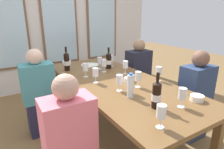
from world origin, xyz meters
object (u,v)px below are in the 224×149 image
object	(u,v)px
water_bottle	(131,86)
wine_glass_6	(112,59)
wine_glass_0	(159,71)
wine_glass_5	(182,94)
seated_person_3	(138,75)
wine_glass_4	(100,61)
tasting_bowl_0	(129,80)
wine_glass_11	(125,65)
seated_person_0	(70,146)
seated_person_1	(195,98)
wine_bottle_0	(67,61)
wine_glass_3	(119,80)
wine_bottle_2	(109,61)
seated_person_2	(39,95)
wine_glass_9	(104,63)
tasting_bowl_1	(197,98)
wine_glass_2	(96,73)
tasting_bowl_2	(67,63)
dining_table	(116,86)
white_plate_0	(90,65)
wine_glass_10	(138,77)
wine_glass_1	(161,112)
wine_bottle_1	(156,95)
wine_glass_8	(85,68)

from	to	relation	value
water_bottle	wine_glass_6	size ratio (longest dim) A/B	1.38
wine_glass_0	wine_glass_5	size ratio (longest dim) A/B	1.00
wine_glass_0	seated_person_3	size ratio (longest dim) A/B	0.16
wine_glass_4	wine_glass_6	size ratio (longest dim) A/B	1.00
tasting_bowl_0	wine_glass_11	bearing A→B (deg)	62.96
seated_person_0	seated_person_3	distance (m)	1.94
seated_person_1	wine_bottle_0	bearing A→B (deg)	132.65
wine_glass_3	wine_glass_11	bearing A→B (deg)	48.95
wine_glass_5	wine_glass_11	size ratio (longest dim) A/B	1.00
wine_bottle_0	wine_bottle_2	distance (m)	0.59
tasting_bowl_0	seated_person_2	xyz separation A→B (m)	(-0.90, 0.66, -0.24)
wine_glass_3	wine_glass_5	bearing A→B (deg)	-66.19
water_bottle	wine_bottle_2	bearing A→B (deg)	71.16
wine_bottle_0	seated_person_2	bearing A→B (deg)	-159.59
wine_glass_9	seated_person_1	xyz separation A→B (m)	(0.74, -0.91, -0.33)
tasting_bowl_0	tasting_bowl_1	size ratio (longest dim) A/B	0.95
water_bottle	seated_person_3	size ratio (longest dim) A/B	0.22
tasting_bowl_0	wine_glass_2	bearing A→B (deg)	154.01
wine_bottle_0	tasting_bowl_1	size ratio (longest dim) A/B	2.70
wine_glass_2	wine_glass_9	distance (m)	0.44
wine_glass_2	wine_glass_5	distance (m)	0.98
seated_person_0	tasting_bowl_2	bearing A→B (deg)	71.57
dining_table	tasting_bowl_2	distance (m)	1.08
tasting_bowl_1	wine_glass_2	xyz separation A→B (m)	(-0.58, 0.90, 0.09)
wine_glass_5	seated_person_0	world-z (taller)	seated_person_0
seated_person_2	water_bottle	bearing A→B (deg)	-57.31
wine_bottle_2	wine_glass_11	bearing A→B (deg)	-80.76
seated_person_3	wine_glass_9	bearing A→B (deg)	-166.81
wine_bottle_2	wine_glass_5	distance (m)	1.36
white_plate_0	wine_glass_10	world-z (taller)	wine_glass_10
wine_bottle_2	wine_glass_11	world-z (taller)	wine_bottle_2
tasting_bowl_2	wine_glass_9	bearing A→B (deg)	-65.55
tasting_bowl_0	wine_glass_4	xyz separation A→B (m)	(-0.04, 0.64, 0.10)
wine_glass_1	wine_glass_11	world-z (taller)	same
wine_glass_10	wine_glass_9	bearing A→B (deg)	93.06
dining_table	wine_bottle_0	world-z (taller)	wine_bottle_0
wine_glass_9	wine_bottle_0	bearing A→B (deg)	141.06
tasting_bowl_2	seated_person_1	size ratio (longest dim) A/B	0.12
wine_glass_0	wine_glass_4	bearing A→B (deg)	113.99
wine_bottle_2	wine_glass_4	world-z (taller)	wine_bottle_2
wine_glass_10	dining_table	bearing A→B (deg)	106.51
wine_glass_4	wine_glass_3	bearing A→B (deg)	-104.14
tasting_bowl_1	wine_glass_2	size ratio (longest dim) A/B	0.70
tasting_bowl_2	wine_glass_0	size ratio (longest dim) A/B	0.78
wine_glass_11	seated_person_1	size ratio (longest dim) A/B	0.16
wine_bottle_1	wine_bottle_2	xyz separation A→B (m)	(0.27, 1.25, -0.00)
wine_bottle_2	tasting_bowl_2	world-z (taller)	wine_bottle_2
wine_glass_6	wine_bottle_0	bearing A→B (deg)	167.43
water_bottle	wine_glass_8	bearing A→B (deg)	98.27
tasting_bowl_2	wine_glass_0	bearing A→B (deg)	-63.04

